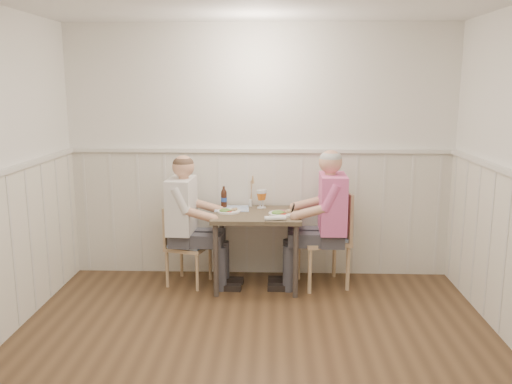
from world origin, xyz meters
TOP-DOWN VIEW (x-y plane):
  - ground_plane at (0.00, 0.00)m, footprint 4.50×4.50m
  - room_shell at (0.00, 0.00)m, footprint 4.04×4.54m
  - wainscot at (0.00, 0.69)m, footprint 4.00×4.49m
  - dining_table at (-0.02, 1.84)m, footprint 0.85×0.70m
  - chair_right at (0.70, 1.89)m, footprint 0.55×0.55m
  - chair_left at (-0.76, 1.89)m, footprint 0.47×0.47m
  - man_in_pink at (0.67, 1.80)m, footprint 0.65×0.45m
  - diner_cream at (-0.72, 1.82)m, footprint 0.64×0.44m
  - plate_man at (0.22, 1.78)m, footprint 0.26×0.26m
  - plate_diner at (-0.31, 1.86)m, footprint 0.23×0.23m
  - beer_glass_a at (0.03, 2.07)m, footprint 0.07×0.07m
  - beer_glass_b at (0.01, 2.06)m, footprint 0.07×0.07m
  - beer_bottle at (-0.37, 2.06)m, footprint 0.06×0.06m
  - rolled_napkin at (0.16, 1.55)m, footprint 0.20×0.07m
  - grass_vase at (-0.10, 2.14)m, footprint 0.04×0.04m
  - gingham_mat at (-0.28, 2.00)m, footprint 0.36×0.29m

SIDE VIEW (x-z plane):
  - ground_plane at x=0.00m, z-range 0.00..0.00m
  - chair_left at x=-0.76m, z-range 0.03..0.84m
  - chair_right at x=0.70m, z-range 0.04..1.00m
  - diner_cream at x=-0.72m, z-range -0.11..1.23m
  - man_in_pink at x=0.67m, z-range -0.11..1.29m
  - dining_table at x=-0.02m, z-range 0.27..1.02m
  - wainscot at x=0.00m, z-range 0.02..1.36m
  - gingham_mat at x=-0.28m, z-range 0.75..0.76m
  - plate_diner at x=-0.31m, z-range 0.74..0.80m
  - plate_man at x=0.22m, z-range 0.74..0.80m
  - rolled_napkin at x=0.16m, z-range 0.75..0.79m
  - beer_bottle at x=-0.37m, z-range 0.74..0.96m
  - beer_glass_b at x=0.01m, z-range 0.78..0.97m
  - beer_glass_a at x=0.03m, z-range 0.78..0.97m
  - grass_vase at x=-0.10m, z-range 0.73..1.07m
  - room_shell at x=0.00m, z-range 0.22..2.82m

